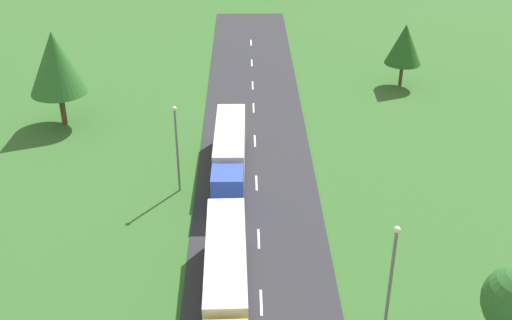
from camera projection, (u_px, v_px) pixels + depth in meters
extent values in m
cube|color=white|center=(261.00, 302.00, 40.27)|extent=(0.16, 2.40, 0.01)
cube|color=white|center=(259.00, 239.00, 46.24)|extent=(0.16, 2.40, 0.01)
cube|color=white|center=(256.00, 183.00, 53.16)|extent=(0.16, 2.40, 0.01)
cube|color=white|center=(255.00, 141.00, 59.92)|extent=(0.16, 2.40, 0.01)
cube|color=white|center=(254.00, 108.00, 66.54)|extent=(0.16, 2.40, 0.01)
cube|color=white|center=(253.00, 85.00, 71.97)|extent=(0.16, 2.40, 0.01)
cube|color=white|center=(252.00, 63.00, 78.39)|extent=(0.16, 2.40, 0.01)
cube|color=white|center=(251.00, 43.00, 85.14)|extent=(0.16, 2.40, 0.01)
cube|color=beige|center=(226.00, 266.00, 39.83)|extent=(2.69, 11.16, 2.97)
cube|color=black|center=(227.00, 287.00, 40.64)|extent=(1.08, 10.57, 0.24)
cylinder|color=black|center=(242.00, 256.00, 43.64)|extent=(0.37, 1.01, 1.00)
cylinder|color=black|center=(211.00, 257.00, 43.57)|extent=(0.37, 1.01, 1.00)
cylinder|color=black|center=(242.00, 244.00, 44.81)|extent=(0.37, 1.01, 1.00)
cylinder|color=black|center=(212.00, 245.00, 44.74)|extent=(0.37, 1.01, 1.00)
cube|color=blue|center=(228.00, 188.00, 48.75)|extent=(2.47, 2.81, 2.80)
cube|color=black|center=(227.00, 192.00, 47.34)|extent=(2.10, 0.12, 1.23)
cube|color=beige|center=(230.00, 143.00, 54.63)|extent=(2.62, 10.30, 2.82)
cube|color=black|center=(230.00, 160.00, 55.40)|extent=(1.02, 9.77, 0.24)
cylinder|color=black|center=(241.00, 209.00, 48.82)|extent=(0.36, 1.00, 1.00)
cylinder|color=black|center=(214.00, 209.00, 48.81)|extent=(0.36, 1.00, 1.00)
cylinder|color=black|center=(243.00, 145.00, 58.16)|extent=(0.36, 1.00, 1.00)
cylinder|color=black|center=(220.00, 145.00, 58.14)|extent=(0.36, 1.00, 1.00)
cylinder|color=black|center=(243.00, 139.00, 59.24)|extent=(0.36, 1.00, 1.00)
cylinder|color=black|center=(220.00, 139.00, 59.22)|extent=(0.36, 1.00, 1.00)
cylinder|color=slate|center=(388.00, 301.00, 33.90)|extent=(0.18, 0.18, 8.90)
sphere|color=silver|center=(397.00, 230.00, 31.70)|extent=(0.36, 0.36, 0.36)
cylinder|color=slate|center=(177.00, 151.00, 50.55)|extent=(0.18, 0.18, 7.16)
sphere|color=silver|center=(174.00, 109.00, 48.77)|extent=(0.36, 0.36, 0.36)
cylinder|color=#513823|center=(401.00, 74.00, 71.49)|extent=(0.39, 0.39, 2.63)
cone|color=#23561E|center=(404.00, 44.00, 69.79)|extent=(4.02, 4.02, 4.42)
cylinder|color=#513823|center=(63.00, 108.00, 62.54)|extent=(0.54, 0.54, 3.37)
cone|color=#2D6628|center=(55.00, 62.00, 60.28)|extent=(5.48, 5.48, 6.03)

